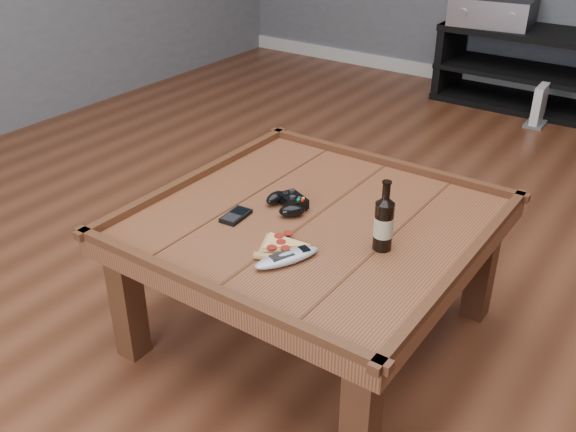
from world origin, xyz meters
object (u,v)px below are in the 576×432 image
Objects in this scene: beer_bottle at (384,222)px; game_console at (539,107)px; remote_control at (287,257)px; media_console at (550,73)px; smartphone at (236,216)px; av_receiver at (493,10)px; pizza_slice at (280,246)px; game_controller at (288,203)px; coffee_table at (313,234)px.

beer_bottle reaches higher than game_console.
beer_bottle is 1.03× the size of remote_control.
media_console is 12.82× the size of smartphone.
av_receiver is at bearing 145.37° from game_console.
beer_bottle is at bearing -83.14° from av_receiver.
pizza_slice is at bearing -144.72° from beer_bottle.
pizza_slice is (0.02, -2.96, 0.21)m from media_console.
game_controller is 0.65× the size of game_console.
pizza_slice is 2.25× the size of smartphone.
coffee_table reaches higher than pizza_slice.
pizza_slice is at bearing 165.45° from remote_control.
beer_bottle reaches higher than smartphone.
av_receiver is (-0.42, -0.01, 0.34)m from media_console.
pizza_slice is at bearing -92.79° from game_console.
media_console is 5.67× the size of game_console.
remote_control is 0.38× the size of av_receiver.
media_console is at bearing 112.10° from game_controller.
av_receiver is at bearing 120.82° from game_controller.
game_controller is 2.48m from game_console.
media_console is 6.60× the size of beer_bottle.
smartphone is 0.20× the size of av_receiver.
beer_bottle is 2.54m from game_console.
smartphone is (-0.20, -0.14, 0.07)m from coffee_table.
beer_bottle reaches higher than media_console.
game_console is at bearing 89.07° from coffee_table.
media_console is at bearing 81.45° from smartphone.
coffee_table is 2.75m from media_console.
smartphone is (-0.22, 0.07, -0.00)m from pizza_slice.
beer_bottle reaches higher than pizza_slice.
coffee_table is 0.13m from game_controller.
beer_bottle is at bearing 17.56° from game_controller.
game_controller is at bearing -90.14° from av_receiver.
remote_control is (0.27, -0.11, 0.01)m from smartphone.
coffee_table is 4.17× the size of game_console.
smartphone is at bearing -97.60° from game_console.
beer_bottle is (0.26, -0.04, 0.14)m from coffee_table.
game_console is (-0.22, 2.50, -0.42)m from beer_bottle.
game_controller is 0.17m from smartphone.
game_controller is (-0.10, 0.00, 0.08)m from coffee_table.
game_controller is at bearing 173.40° from beer_bottle.
av_receiver is at bearing 89.75° from smartphone.
smartphone is 0.44× the size of game_console.
coffee_table is 4.19× the size of pizza_slice.
av_receiver is (-0.68, 2.78, 0.05)m from beer_bottle.
beer_bottle is at bearing -87.40° from game_console.
coffee_table reaches higher than smartphone.
pizza_slice is 2.68m from game_console.
av_receiver reaches higher than coffee_table.
media_console is at bearing 95.28° from beer_bottle.
game_controller is at bearing -92.05° from media_console.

